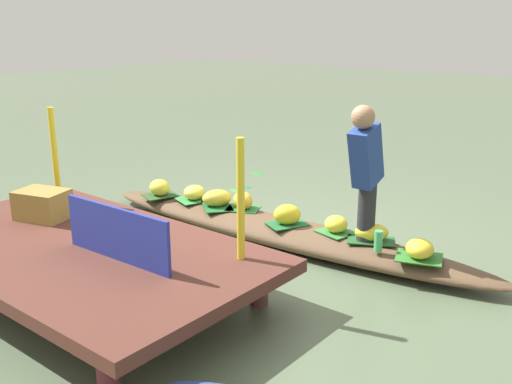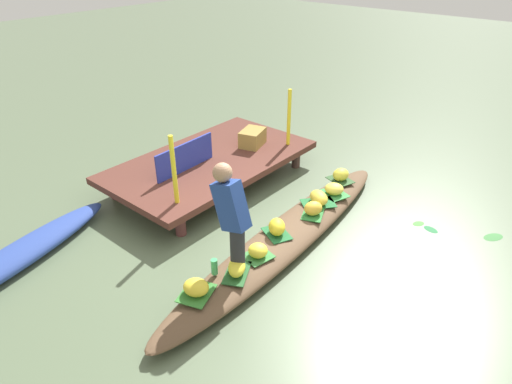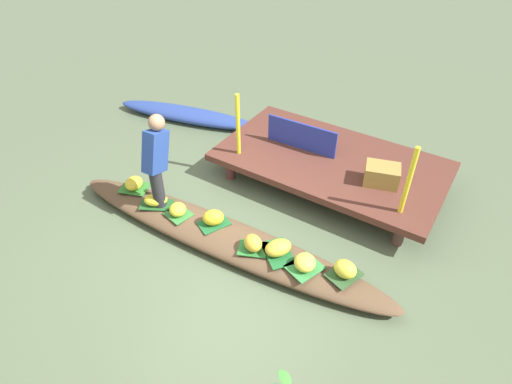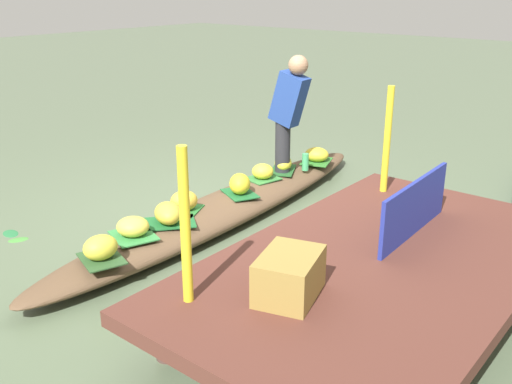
{
  "view_description": "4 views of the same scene",
  "coord_description": "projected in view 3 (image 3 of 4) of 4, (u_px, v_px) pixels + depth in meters",
  "views": [
    {
      "loc": [
        -3.31,
        4.44,
        2.14
      ],
      "look_at": [
        0.14,
        0.18,
        0.53
      ],
      "focal_mm": 41.24,
      "sensor_mm": 36.0,
      "label": 1
    },
    {
      "loc": [
        -3.7,
        -2.62,
        3.39
      ],
      "look_at": [
        0.04,
        0.53,
        0.55
      ],
      "focal_mm": 31.06,
      "sensor_mm": 36.0,
      "label": 2
    },
    {
      "loc": [
        2.39,
        -2.92,
        3.83
      ],
      "look_at": [
        0.15,
        0.56,
        0.5
      ],
      "focal_mm": 29.62,
      "sensor_mm": 36.0,
      "label": 3
    },
    {
      "loc": [
        3.79,
        3.45,
        2.14
      ],
      "look_at": [
        0.4,
        0.69,
        0.54
      ],
      "focal_mm": 40.43,
      "sensor_mm": 36.0,
      "label": 4
    }
  ],
  "objects": [
    {
      "name": "railing_post_west",
      "position": [
        238.0,
        125.0,
        5.89
      ],
      "size": [
        0.06,
        0.06,
        0.93
      ],
      "primitive_type": "cylinder",
      "color": "yellow",
      "rests_on": "dock_platform"
    },
    {
      "name": "produce_crate",
      "position": [
        382.0,
        175.0,
        5.53
      ],
      "size": [
        0.51,
        0.44,
        0.27
      ],
      "primitive_type": "cube",
      "rotation": [
        0.0,
        0.0,
        0.3
      ],
      "color": "olive",
      "rests_on": "dock_platform"
    },
    {
      "name": "moored_boat",
      "position": [
        187.0,
        115.0,
        7.7
      ],
      "size": [
        2.8,
        1.07,
        0.22
      ],
      "primitive_type": "ellipsoid",
      "rotation": [
        0.0,
        0.0,
        0.22
      ],
      "color": "#2B4290",
      "rests_on": "ground"
    },
    {
      "name": "leaf_mat_4",
      "position": [
        157.0,
        204.0,
        5.54
      ],
      "size": [
        0.49,
        0.41,
        0.01
      ],
      "primitive_type": "cube",
      "rotation": [
        0.0,
        0.0,
        0.49
      ],
      "color": "#225326",
      "rests_on": "vendor_boat"
    },
    {
      "name": "water_bottle",
      "position": [
        156.0,
        188.0,
        5.68
      ],
      "size": [
        0.07,
        0.07,
        0.18
      ],
      "primitive_type": "cylinder",
      "color": "#45AF6B",
      "rests_on": "vendor_boat"
    },
    {
      "name": "banana_bunch_3",
      "position": [
        305.0,
        262.0,
        4.66
      ],
      "size": [
        0.34,
        0.35,
        0.16
      ],
      "primitive_type": "ellipsoid",
      "rotation": [
        0.0,
        0.0,
        2.11
      ],
      "color": "yellow",
      "rests_on": "vendor_boat"
    },
    {
      "name": "banana_bunch_6",
      "position": [
        253.0,
        243.0,
        4.87
      ],
      "size": [
        0.31,
        0.29,
        0.19
      ],
      "primitive_type": "ellipsoid",
      "rotation": [
        0.0,
        0.0,
        5.78
      ],
      "color": "gold",
      "rests_on": "vendor_boat"
    },
    {
      "name": "banana_bunch_2",
      "position": [
        213.0,
        218.0,
        5.2
      ],
      "size": [
        0.33,
        0.33,
        0.2
      ],
      "primitive_type": "ellipsoid",
      "rotation": [
        0.0,
        0.0,
        0.73
      ],
      "color": "yellow",
      "rests_on": "vendor_boat"
    },
    {
      "name": "leaf_mat_7",
      "position": [
        344.0,
        274.0,
        4.62
      ],
      "size": [
        0.38,
        0.43,
        0.01
      ],
      "primitive_type": "cube",
      "rotation": [
        0.0,
        0.0,
        1.24
      ],
      "color": "#2C4F28",
      "rests_on": "vendor_boat"
    },
    {
      "name": "vendor_person",
      "position": [
        156.0,
        158.0,
        5.15
      ],
      "size": [
        0.2,
        0.42,
        1.25
      ],
      "color": "#28282D",
      "rests_on": "vendor_boat"
    },
    {
      "name": "banana_bunch_7",
      "position": [
        345.0,
        269.0,
        4.57
      ],
      "size": [
        0.29,
        0.26,
        0.18
      ],
      "primitive_type": "ellipsoid",
      "rotation": [
        0.0,
        0.0,
        6.09
      ],
      "color": "yellow",
      "rests_on": "vendor_boat"
    },
    {
      "name": "leaf_mat_6",
      "position": [
        253.0,
        249.0,
        4.93
      ],
      "size": [
        0.42,
        0.37,
        0.01
      ],
      "primitive_type": "cube",
      "rotation": [
        0.0,
        0.0,
        0.41
      ],
      "color": "#2B7431",
      "rests_on": "vendor_boat"
    },
    {
      "name": "dock_platform",
      "position": [
        331.0,
        162.0,
        6.1
      ],
      "size": [
        3.2,
        1.8,
        0.41
      ],
      "color": "#552D24",
      "rests_on": "ground"
    },
    {
      "name": "banana_bunch_0",
      "position": [
        134.0,
        183.0,
        5.77
      ],
      "size": [
        0.31,
        0.33,
        0.16
      ],
      "primitive_type": "ellipsoid",
      "rotation": [
        0.0,
        0.0,
        1.94
      ],
      "color": "yellow",
      "rests_on": "vendor_boat"
    },
    {
      "name": "leaf_mat_2",
      "position": [
        214.0,
        223.0,
        5.26
      ],
      "size": [
        0.4,
        0.45,
        0.01
      ],
      "primitive_type": "cube",
      "rotation": [
        0.0,
        0.0,
        1.13
      ],
      "color": "#1E602E",
      "rests_on": "vendor_boat"
    },
    {
      "name": "drifting_plant_0",
      "position": [
        284.0,
        377.0,
        3.94
      ],
      "size": [
        0.2,
        0.17,
        0.01
      ],
      "primitive_type": "ellipsoid",
      "rotation": [
        0.0,
        0.0,
        2.68
      ],
      "color": "#468C39",
      "rests_on": "ground"
    },
    {
      "name": "leaf_mat_1",
      "position": [
        278.0,
        253.0,
        4.87
      ],
      "size": [
        0.53,
        0.51,
        0.01
      ],
      "primitive_type": "cube",
      "rotation": [
        0.0,
        0.0,
        2.47
      ],
      "color": "#1D612D",
      "rests_on": "vendor_boat"
    },
    {
      "name": "leaf_mat_0",
      "position": [
        135.0,
        188.0,
        5.82
      ],
      "size": [
        0.46,
        0.41,
        0.01
      ],
      "primitive_type": "cube",
      "rotation": [
        0.0,
        0.0,
        0.34
      ],
      "color": "#30742C",
      "rests_on": "vendor_boat"
    },
    {
      "name": "canal_water",
      "position": [
        222.0,
        243.0,
        5.32
      ],
      "size": [
        40.0,
        40.0,
        0.0
      ],
      "primitive_type": "plane",
      "color": "#546449",
      "rests_on": "ground"
    },
    {
      "name": "market_banner",
      "position": [
        301.0,
        136.0,
        6.15
      ],
      "size": [
        1.09,
        0.07,
        0.41
      ],
      "primitive_type": "cube",
      "rotation": [
        0.0,
        0.0,
        0.03
      ],
      "color": "#243195",
      "rests_on": "dock_platform"
    },
    {
      "name": "banana_bunch_5",
      "position": [
        178.0,
        209.0,
        5.35
      ],
      "size": [
        0.31,
        0.31,
        0.16
      ],
      "primitive_type": "ellipsoid",
      "rotation": [
        0.0,
        0.0,
        5.37
      ],
      "color": "yellow",
      "rests_on": "vendor_boat"
    },
    {
      "name": "leaf_mat_3",
      "position": [
        304.0,
        267.0,
        4.7
      ],
      "size": [
        0.42,
        0.45,
        0.01
      ],
      "primitive_type": "cube",
      "rotation": [
        0.0,
        0.0,
        1.23
      ],
      "color": "#34833F",
      "rests_on": "vendor_boat"
    },
    {
      "name": "railing_post_east",
      "position": [
        409.0,
        181.0,
        4.88
      ],
      "size": [
        0.06,
        0.06,
        0.93
      ],
      "primitive_type": "cylinder",
      "color": "yellow",
      "rests_on": "dock_platform"
    },
    {
      "name": "vendor_boat",
      "position": [
        221.0,
        236.0,
        5.25
      ],
      "size": [
        4.57,
        0.88,
        0.22
      ],
      "primitive_type": "ellipsoid",
      "rotation": [
        0.0,
        0.0,
        0.05
      ],
      "color": "brown",
      "rests_on": "ground"
    },
    {
      "name": "banana_bunch_4",
      "position": [
        156.0,
        200.0,
        5.5
      ],
      "size": [
        0.35,
        0.33,
        0.16
      ],
      "primitive_type": "ellipsoid",
      "rotation": [
        0.0,
        0.0,
        0.62
      ],
      "color": "yellow",
      "rests_on": "vendor_boat"
    },
    {
      "name": "banana_bunch_1",
      "position": [
        278.0,
        248.0,
        4.82
      ],
      "size": [
        0.36,
        0.39,
        0.18
      ],
      "primitive_type": "ellipsoid",
      "rotation": [
        0.0,
        0.0,
        1.01
      ],
      "color": "gold",
      "rests_on": "vendor_boat"
    },
    {
      "name": "leaf_mat_5",
      "position": [
        178.0,
        214.0,
        5.4
      ],
      "size": [
        0.36,
        0.34,
        0.01
      ],
      "primitive_type": "cube",
      "rotation": [
        0.0,
        0.0,
        2.93
      ],
      "color": "#357838",
      "rests_on": "vendor_boat"
    }
  ]
}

